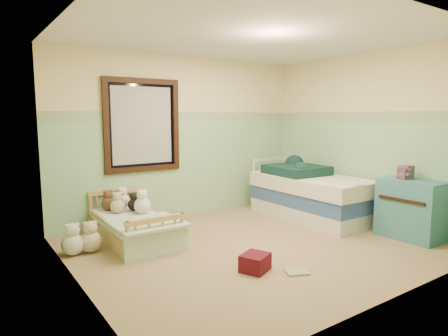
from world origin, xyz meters
TOP-DOWN VIEW (x-y plane):
  - floor at (0.00, 0.00)m, footprint 4.20×3.60m
  - ceiling at (0.00, 0.00)m, footprint 4.20×3.60m
  - wall_back at (0.00, 1.80)m, footprint 4.20×0.04m
  - wall_front at (0.00, -1.80)m, footprint 4.20×0.04m
  - wall_left at (-2.10, 0.00)m, footprint 0.04×3.60m
  - wall_right at (2.10, 0.00)m, footprint 0.04×3.60m
  - wainscot_mint at (0.00, 1.79)m, footprint 4.20×0.01m
  - border_strip at (0.00, 1.79)m, footprint 4.20×0.01m
  - window_frame at (-0.70, 1.76)m, footprint 1.16×0.06m
  - window_blinds at (-0.70, 1.77)m, footprint 0.92×0.01m
  - toddler_bed_frame at (-1.17, 1.05)m, footprint 0.73×1.46m
  - toddler_mattress at (-1.17, 1.05)m, footprint 0.67×1.40m
  - patchwork_quilt at (-1.17, 0.59)m, footprint 0.79×0.73m
  - plush_bed_brown at (-1.32, 1.55)m, footprint 0.19×0.19m
  - plush_bed_white at (-1.12, 1.55)m, footprint 0.20×0.20m
  - plush_bed_tan at (-1.27, 1.33)m, footprint 0.19×0.19m
  - plush_bed_dark at (-1.04, 1.33)m, footprint 0.17×0.17m
  - plush_floor_cream at (-1.95, 0.90)m, footprint 0.25×0.25m
  - plush_floor_tan at (-1.75, 0.89)m, footprint 0.25×0.25m
  - twin_bed_frame at (1.55, 0.50)m, footprint 0.94×1.87m
  - twin_boxspring at (1.55, 0.50)m, footprint 0.94×1.87m
  - twin_mattress at (1.55, 0.50)m, footprint 0.97×1.91m
  - teal_blanket at (1.50, 0.80)m, footprint 0.83×0.88m
  - dresser at (1.85, -0.93)m, footprint 0.48×0.77m
  - book_stack at (1.85, -0.83)m, footprint 0.19×0.17m
  - red_pillow at (-0.52, -0.64)m, footprint 0.36×0.34m
  - floor_book at (-0.20, -0.93)m, footprint 0.28×0.25m
  - extra_plush_0 at (-1.01, 1.11)m, footprint 0.22×0.22m
  - extra_plush_1 at (-1.19, 1.52)m, footprint 0.18×0.18m

SIDE VIEW (x-z plane):
  - floor at x=0.00m, z-range -0.02..0.00m
  - floor_book at x=-0.20m, z-range 0.00..0.02m
  - red_pillow at x=-0.52m, z-range 0.00..0.18m
  - toddler_bed_frame at x=-1.17m, z-range 0.00..0.19m
  - twin_bed_frame at x=1.55m, z-range 0.00..0.22m
  - plush_floor_tan at x=-1.75m, z-range 0.00..0.25m
  - plush_floor_cream at x=-1.95m, z-range 0.00..0.25m
  - toddler_mattress at x=-1.17m, z-range 0.19..0.31m
  - patchwork_quilt at x=-1.17m, z-range 0.31..0.34m
  - twin_boxspring at x=1.55m, z-range 0.22..0.44m
  - dresser at x=1.85m, z-range 0.00..0.77m
  - plush_bed_dark at x=-1.04m, z-range 0.31..0.48m
  - extra_plush_1 at x=-1.19m, z-range 0.31..0.49m
  - plush_bed_brown at x=-1.32m, z-range 0.31..0.50m
  - plush_bed_tan at x=-1.27m, z-range 0.31..0.50m
  - plush_bed_white at x=-1.12m, z-range 0.31..0.51m
  - extra_plush_0 at x=-1.01m, z-range 0.31..0.53m
  - twin_mattress at x=1.55m, z-range 0.44..0.66m
  - teal_blanket at x=1.50m, z-range 0.66..0.80m
  - wainscot_mint at x=0.00m, z-range 0.00..1.50m
  - book_stack at x=1.85m, z-range 0.77..0.94m
  - wall_back at x=0.00m, z-range 0.00..2.50m
  - wall_front at x=0.00m, z-range 0.00..2.50m
  - wall_left at x=-2.10m, z-range 0.00..2.50m
  - wall_right at x=2.10m, z-range 0.00..2.50m
  - window_blinds at x=-0.70m, z-range 0.89..2.01m
  - window_frame at x=-0.70m, z-range 0.77..2.13m
  - border_strip at x=0.00m, z-range 1.50..1.65m
  - ceiling at x=0.00m, z-range 2.50..2.52m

